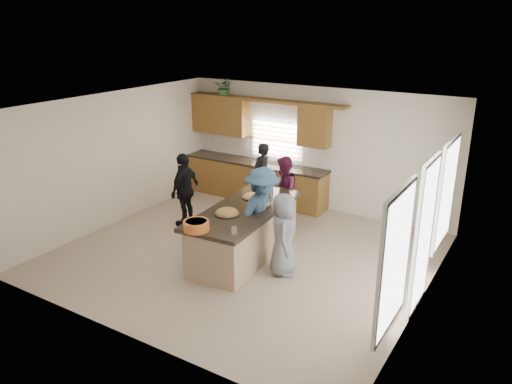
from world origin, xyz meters
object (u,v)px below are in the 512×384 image
Objects in this scene: island at (244,233)px; salad_bowl at (196,225)px; woman_left_mid at (283,191)px; woman_right_back at (262,214)px; woman_left_back at (262,176)px; woman_right_front at (283,234)px; woman_left_front at (185,189)px.

salad_bowl reaches higher than island.
woman_right_back reaches higher than woman_left_mid.
woman_left_mid is (-0.13, 1.73, 0.30)m from island.
island is at bearing 108.48° from woman_right_back.
woman_left_mid is (0.92, -0.64, -0.02)m from woman_left_back.
woman_left_back is 1.03× the size of woman_left_mid.
woman_right_front is at bearing -113.77° from woman_right_back.
woman_right_back is 0.68m from woman_right_front.
salad_bowl is 0.29× the size of woman_right_front.
salad_bowl is at bearing -100.02° from island.
woman_left_back is (-1.05, 2.37, 0.32)m from island.
woman_left_front reaches higher than woman_left_back.
woman_left_front is (-1.76, 1.86, -0.25)m from salad_bowl.
woman_left_back reaches higher than salad_bowl.
woman_right_back is (2.22, -0.53, 0.08)m from woman_left_front.
salad_bowl is at bearing -19.24° from woman_left_mid.
woman_right_back is (0.45, -1.64, 0.12)m from woman_left_mid.
woman_left_front is at bearing 48.14° from woman_right_front.
island is 1.76× the size of woman_left_front.
woman_left_mid reaches higher than island.
woman_left_front reaches higher than island.
woman_right_back is at bearing -3.76° from woman_left_mid.
salad_bowl is 0.27× the size of woman_left_front.
woman_right_back is at bearing 11.95° from island.
woman_left_back is (-0.92, 3.61, -0.27)m from salad_bowl.
woman_right_back is (0.33, 0.09, 0.42)m from island.
woman_right_back is (0.45, 1.33, -0.17)m from salad_bowl.
island is 1.37m from salad_bowl.
salad_bowl is at bearing 20.48° from woman_left_back.
woman_right_back reaches higher than salad_bowl.
woman_left_front reaches higher than woman_right_front.
salad_bowl is 0.24× the size of woman_right_back.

